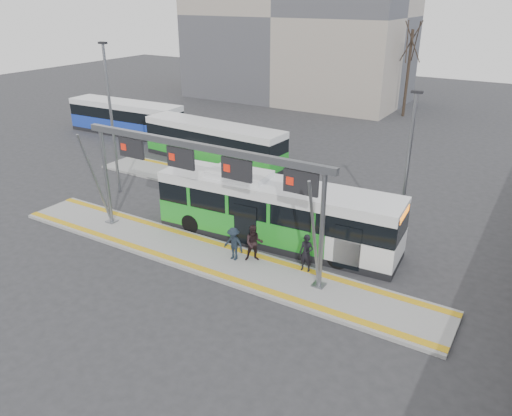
# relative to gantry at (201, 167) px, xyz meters

# --- Properties ---
(ground) EXTENTS (120.00, 120.00, 0.00)m
(ground) POSITION_rel_gantry_xyz_m (0.35, -0.25, -4.30)
(ground) COLOR #2D2D30
(ground) RESTS_ON ground
(platform_main) EXTENTS (22.00, 3.00, 0.15)m
(platform_main) POSITION_rel_gantry_xyz_m (0.35, -0.25, -4.22)
(platform_main) COLOR gray
(platform_main) RESTS_ON ground
(platform_second) EXTENTS (20.00, 3.00, 0.15)m
(platform_second) POSITION_rel_gantry_xyz_m (-3.65, 7.75, -4.22)
(platform_second) COLOR gray
(platform_second) RESTS_ON ground
(tactile_main) EXTENTS (22.00, 2.65, 0.02)m
(tactile_main) POSITION_rel_gantry_xyz_m (0.35, -0.25, -4.14)
(tactile_main) COLOR gold
(tactile_main) RESTS_ON platform_main
(tactile_second) EXTENTS (20.00, 0.35, 0.02)m
(tactile_second) POSITION_rel_gantry_xyz_m (-3.65, 8.90, -4.14)
(tactile_second) COLOR gold
(tactile_second) RESTS_ON platform_second
(gantry) EXTENTS (13.00, 1.68, 5.20)m
(gantry) POSITION_rel_gantry_xyz_m (0.00, 0.00, 0.00)
(gantry) COLOR slate
(gantry) RESTS_ON platform_main
(apartment_block) EXTENTS (24.50, 12.50, 18.40)m
(apartment_block) POSITION_rel_gantry_xyz_m (-13.65, 35.75, 4.91)
(apartment_block) COLOR #A19586
(apartment_block) RESTS_ON ground
(hero_bus) EXTENTS (12.18, 3.38, 3.31)m
(hero_bus) POSITION_rel_gantry_xyz_m (2.13, 2.92, -2.78)
(hero_bus) COLOR black
(hero_bus) RESTS_ON ground
(bg_bus_green) EXTENTS (11.27, 3.04, 2.79)m
(bg_bus_green) POSITION_rel_gantry_xyz_m (-7.81, 11.60, -2.92)
(bg_bus_green) COLOR black
(bg_bus_green) RESTS_ON ground
(bg_bus_blue) EXTENTS (10.77, 2.84, 2.78)m
(bg_bus_blue) POSITION_rel_gantry_xyz_m (-18.77, 13.88, -2.92)
(bg_bus_blue) COLOR black
(bg_bus_blue) RESTS_ON ground
(passenger_a) EXTENTS (0.66, 0.46, 1.71)m
(passenger_a) POSITION_rel_gantry_xyz_m (4.85, 0.85, -3.29)
(passenger_a) COLOR black
(passenger_a) RESTS_ON platform_main
(passenger_b) EXTENTS (1.05, 1.00, 1.71)m
(passenger_b) POSITION_rel_gantry_xyz_m (2.44, 0.47, -3.30)
(passenger_b) COLOR black
(passenger_b) RESTS_ON platform_main
(passenger_c) EXTENTS (1.04, 0.63, 1.56)m
(passenger_c) POSITION_rel_gantry_xyz_m (1.61, 0.07, -3.37)
(passenger_c) COLOR black
(passenger_c) RESTS_ON platform_main
(tree_left) EXTENTS (1.40, 1.40, 7.16)m
(tree_left) POSITION_rel_gantry_xyz_m (-6.55, 31.97, 1.13)
(tree_left) COLOR #382B21
(tree_left) RESTS_ON ground
(tree_mid) EXTENTS (1.40, 1.40, 9.24)m
(tree_mid) POSITION_rel_gantry_xyz_m (-0.30, 33.12, 2.71)
(tree_mid) COLOR #382B21
(tree_mid) RESTS_ON ground
(tree_far) EXTENTS (1.40, 1.40, 7.88)m
(tree_far) POSITION_rel_gantry_xyz_m (-21.82, 31.38, 1.68)
(tree_far) COLOR #382B21
(tree_far) RESTS_ON ground
(lamp_west) EXTENTS (0.50, 0.25, 8.82)m
(lamp_west) POSITION_rel_gantry_xyz_m (-9.23, 3.63, 0.36)
(lamp_west) COLOR slate
(lamp_west) RESTS_ON ground
(lamp_east) EXTENTS (0.50, 0.25, 7.35)m
(lamp_east) POSITION_rel_gantry_xyz_m (7.36, 6.13, -0.38)
(lamp_east) COLOR slate
(lamp_east) RESTS_ON ground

